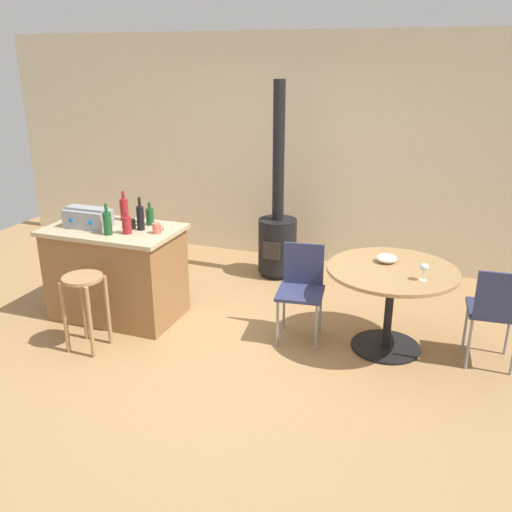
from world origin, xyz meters
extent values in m
plane|color=#A37A4C|center=(0.00, 0.00, 0.00)|extent=(8.80, 8.80, 0.00)
cube|color=beige|center=(0.00, 2.46, 1.35)|extent=(8.00, 0.10, 2.70)
cube|color=olive|center=(-1.17, 0.22, 0.43)|extent=(1.19, 0.70, 0.86)
cube|color=tan|center=(-1.17, 0.22, 0.88)|extent=(1.25, 0.76, 0.04)
cylinder|color=#A37A4C|center=(-0.93, -0.31, 0.32)|extent=(0.04, 0.04, 0.65)
cylinder|color=#A37A4C|center=(-1.18, -0.31, 0.32)|extent=(0.04, 0.04, 0.65)
cylinder|color=#A37A4C|center=(-1.18, -0.56, 0.32)|extent=(0.04, 0.04, 0.65)
cylinder|color=#A37A4C|center=(-0.93, -0.56, 0.32)|extent=(0.04, 0.04, 0.65)
cylinder|color=#A37A4C|center=(-1.05, -0.44, 0.66)|extent=(0.34, 0.34, 0.03)
cylinder|color=black|center=(1.40, 0.44, 0.01)|extent=(0.60, 0.60, 0.02)
cylinder|color=black|center=(1.40, 0.44, 0.36)|extent=(0.07, 0.07, 0.72)
cylinder|color=#A37A4C|center=(1.40, 0.44, 0.73)|extent=(1.09, 1.09, 0.03)
cube|color=navy|center=(0.63, 0.34, 0.45)|extent=(0.45, 0.45, 0.03)
cube|color=navy|center=(0.61, 0.53, 0.65)|extent=(0.36, 0.07, 0.40)
cylinder|color=gray|center=(0.78, 0.53, 0.22)|extent=(0.02, 0.02, 0.44)
cylinder|color=gray|center=(0.44, 0.49, 0.22)|extent=(0.02, 0.02, 0.44)
cylinder|color=gray|center=(0.49, 0.15, 0.22)|extent=(0.02, 0.02, 0.44)
cylinder|color=gray|center=(0.82, 0.20, 0.22)|extent=(0.02, 0.02, 0.44)
cube|color=navy|center=(2.22, 0.50, 0.47)|extent=(0.43, 0.43, 0.03)
cube|color=navy|center=(2.23, 0.31, 0.67)|extent=(0.36, 0.05, 0.40)
cylinder|color=gray|center=(2.06, 0.32, 0.23)|extent=(0.02, 0.02, 0.46)
cylinder|color=gray|center=(2.37, 0.68, 0.23)|extent=(0.02, 0.02, 0.46)
cylinder|color=gray|center=(2.03, 0.66, 0.23)|extent=(0.02, 0.02, 0.46)
cylinder|color=black|center=(-0.03, 1.76, 0.03)|extent=(0.37, 0.37, 0.06)
cylinder|color=black|center=(-0.03, 1.76, 0.37)|extent=(0.44, 0.44, 0.61)
cube|color=#2D2826|center=(-0.03, 1.54, 0.37)|extent=(0.20, 0.02, 0.20)
cylinder|color=black|center=(-0.03, 1.76, 1.44)|extent=(0.13, 0.13, 1.52)
cube|color=gray|center=(-1.39, 0.16, 0.99)|extent=(0.43, 0.21, 0.17)
cube|color=gray|center=(-1.39, 0.16, 1.08)|extent=(0.40, 0.13, 0.02)
cube|color=blue|center=(-1.49, 0.04, 0.99)|extent=(0.04, 0.01, 0.04)
cube|color=blue|center=(-1.28, 0.04, 0.99)|extent=(0.04, 0.01, 0.04)
cylinder|color=#194C23|center=(-1.08, 0.03, 1.01)|extent=(0.07, 0.07, 0.21)
cylinder|color=#194C23|center=(-1.08, 0.03, 1.15)|extent=(0.03, 0.03, 0.08)
cylinder|color=#194C23|center=(-0.88, 0.43, 0.98)|extent=(0.08, 0.08, 0.16)
cylinder|color=#194C23|center=(-0.88, 0.43, 1.09)|extent=(0.03, 0.03, 0.06)
cylinder|color=black|center=(-0.88, 0.25, 1.01)|extent=(0.07, 0.07, 0.22)
cylinder|color=black|center=(-0.88, 0.25, 1.17)|extent=(0.03, 0.03, 0.09)
cylinder|color=maroon|center=(-1.20, 0.48, 1.01)|extent=(0.08, 0.08, 0.21)
cylinder|color=maroon|center=(-1.20, 0.48, 1.15)|extent=(0.03, 0.03, 0.08)
cylinder|color=maroon|center=(-0.94, 0.11, 0.98)|extent=(0.08, 0.08, 0.16)
cylinder|color=maroon|center=(-0.94, 0.11, 1.09)|extent=(0.03, 0.03, 0.06)
cylinder|color=#383838|center=(-1.00, 0.28, 0.95)|extent=(0.08, 0.08, 0.09)
torus|color=#383838|center=(-0.95, 0.28, 0.95)|extent=(0.05, 0.01, 0.05)
cylinder|color=#DB6651|center=(-0.69, 0.21, 0.95)|extent=(0.08, 0.08, 0.09)
torus|color=#DB6651|center=(-0.64, 0.21, 0.95)|extent=(0.05, 0.01, 0.05)
cylinder|color=silver|center=(1.65, 0.26, 0.75)|extent=(0.06, 0.06, 0.00)
cylinder|color=silver|center=(1.65, 0.26, 0.79)|extent=(0.01, 0.01, 0.08)
ellipsoid|color=silver|center=(1.65, 0.26, 0.86)|extent=(0.07, 0.07, 0.06)
ellipsoid|color=white|center=(1.33, 0.58, 0.78)|extent=(0.18, 0.18, 0.07)
camera|label=1|loc=(1.77, -3.94, 2.41)|focal=38.35mm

